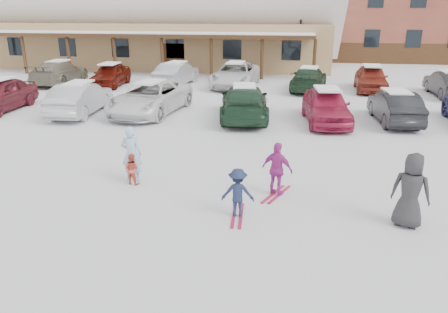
# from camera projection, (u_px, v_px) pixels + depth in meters

# --- Properties ---
(ground) EXTENTS (160.00, 160.00, 0.00)m
(ground) POSITION_uv_depth(u_px,v_px,m) (207.00, 204.00, 11.51)
(ground) COLOR white
(ground) RESTS_ON ground
(day_lodge) EXTENTS (29.12, 12.50, 10.38)m
(day_lodge) POSITION_uv_depth(u_px,v_px,m) (164.00, 18.00, 37.60)
(day_lodge) COLOR tan
(day_lodge) RESTS_ON ground
(lamp_post) EXTENTS (0.50, 0.25, 6.33)m
(lamp_post) POSITION_uv_depth(u_px,v_px,m) (301.00, 25.00, 33.16)
(lamp_post) COLOR black
(lamp_post) RESTS_ON ground
(conifer_3) EXTENTS (3.96, 3.96, 9.18)m
(conifer_3) POSITION_uv_depth(u_px,v_px,m) (329.00, 4.00, 50.09)
(conifer_3) COLOR black
(conifer_3) RESTS_ON ground
(adult_skier) EXTENTS (0.64, 0.44, 1.69)m
(adult_skier) POSITION_uv_depth(u_px,v_px,m) (132.00, 154.00, 12.76)
(adult_skier) COLOR #9DBCDC
(adult_skier) RESTS_ON ground
(toddler_red) EXTENTS (0.52, 0.45, 0.93)m
(toddler_red) POSITION_uv_depth(u_px,v_px,m) (132.00, 169.00, 12.68)
(toddler_red) COLOR #CE4C39
(toddler_red) RESTS_ON ground
(child_navy) EXTENTS (0.83, 0.51, 1.25)m
(child_navy) POSITION_uv_depth(u_px,v_px,m) (238.00, 193.00, 10.66)
(child_navy) COLOR #192341
(child_navy) RESTS_ON ground
(skis_child_navy) EXTENTS (0.28, 1.41, 0.03)m
(skis_child_navy) POSITION_uv_depth(u_px,v_px,m) (237.00, 215.00, 10.86)
(skis_child_navy) COLOR #A2173C
(skis_child_navy) RESTS_ON ground
(child_magenta) EXTENTS (0.96, 0.68, 1.51)m
(child_magenta) POSITION_uv_depth(u_px,v_px,m) (277.00, 169.00, 11.82)
(child_magenta) COLOR #AA2B8A
(child_magenta) RESTS_ON ground
(skis_child_magenta) EXTENTS (0.73, 1.37, 0.03)m
(skis_child_magenta) POSITION_uv_depth(u_px,v_px,m) (276.00, 194.00, 12.07)
(skis_child_magenta) COLOR #A2173C
(skis_child_magenta) RESTS_ON ground
(bystander_dark) EXTENTS (1.04, 0.87, 1.81)m
(bystander_dark) POSITION_uv_depth(u_px,v_px,m) (411.00, 191.00, 10.10)
(bystander_dark) COLOR #2A2A2D
(bystander_dark) RESTS_ON ground
(parked_car_1) EXTENTS (1.85, 4.69, 1.52)m
(parked_car_1) POSITION_uv_depth(u_px,v_px,m) (80.00, 98.00, 20.78)
(parked_car_1) COLOR #AAAAB0
(parked_car_1) RESTS_ON ground
(parked_car_2) EXTENTS (3.30, 5.83, 1.54)m
(parked_car_2) POSITION_uv_depth(u_px,v_px,m) (150.00, 98.00, 20.92)
(parked_car_2) COLOR white
(parked_car_2) RESTS_ON ground
(parked_car_3) EXTENTS (2.69, 5.45, 1.52)m
(parked_car_3) POSITION_uv_depth(u_px,v_px,m) (244.00, 102.00, 19.97)
(parked_car_3) COLOR #1D3C27
(parked_car_3) RESTS_ON ground
(parked_car_4) EXTENTS (2.22, 4.65, 1.53)m
(parked_car_4) POSITION_uv_depth(u_px,v_px,m) (326.00, 106.00, 19.22)
(parked_car_4) COLOR #AC2245
(parked_car_4) RESTS_ON ground
(parked_car_5) EXTENTS (1.74, 4.35, 1.41)m
(parked_car_5) POSITION_uv_depth(u_px,v_px,m) (395.00, 107.00, 19.31)
(parked_car_5) COLOR black
(parked_car_5) RESTS_ON ground
(parked_car_7) EXTENTS (2.20, 5.23, 1.51)m
(parked_car_7) POSITION_uv_depth(u_px,v_px,m) (59.00, 72.00, 28.91)
(parked_car_7) COLOR gray
(parked_car_7) RESTS_ON ground
(parked_car_8) EXTENTS (1.86, 4.30, 1.44)m
(parked_car_8) POSITION_uv_depth(u_px,v_px,m) (110.00, 75.00, 28.07)
(parked_car_8) COLOR #5F1209
(parked_car_8) RESTS_ON ground
(parked_car_9) EXTENTS (2.15, 4.65, 1.48)m
(parked_car_9) POSITION_uv_depth(u_px,v_px,m) (177.00, 74.00, 28.51)
(parked_car_9) COLOR #A1A2A6
(parked_car_9) RESTS_ON ground
(parked_car_10) EXTENTS (2.92, 5.70, 1.54)m
(parked_car_10) POSITION_uv_depth(u_px,v_px,m) (235.00, 75.00, 27.88)
(parked_car_10) COLOR white
(parked_car_10) RESTS_ON ground
(parked_car_11) EXTENTS (2.55, 5.03, 1.40)m
(parked_car_11) POSITION_uv_depth(u_px,v_px,m) (309.00, 79.00, 26.65)
(parked_car_11) COLOR #1E3924
(parked_car_11) RESTS_ON ground
(parked_car_12) EXTENTS (2.11, 4.60, 1.53)m
(parked_car_12) POSITION_uv_depth(u_px,v_px,m) (371.00, 78.00, 26.50)
(parked_car_12) COLOR maroon
(parked_car_12) RESTS_ON ground
(parked_car_13) EXTENTS (1.58, 4.33, 1.42)m
(parked_car_13) POSITION_uv_depth(u_px,v_px,m) (447.00, 84.00, 24.98)
(parked_car_13) COLOR black
(parked_car_13) RESTS_ON ground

